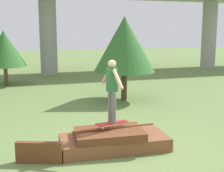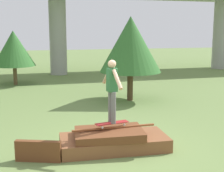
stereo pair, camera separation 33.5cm
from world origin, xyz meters
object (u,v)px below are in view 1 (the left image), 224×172
object	(u,v)px
skateboard	(112,123)
tree_behind_right	(124,44)
tree_behind_left	(4,49)
skater	(112,87)

from	to	relation	value
skateboard	tree_behind_right	xyz separation A→B (m)	(2.13, 5.01, 1.67)
tree_behind_left	tree_behind_right	world-z (taller)	tree_behind_right
skateboard	tree_behind_right	bearing A→B (deg)	66.95
skater	tree_behind_left	world-z (taller)	tree_behind_left
tree_behind_left	skateboard	bearing A→B (deg)	-75.68
skateboard	tree_behind_left	size ratio (longest dim) A/B	0.30
skateboard	tree_behind_left	world-z (taller)	tree_behind_left
skateboard	skater	distance (m)	0.89
skateboard	skater	bearing A→B (deg)	135.00
skateboard	tree_behind_left	bearing A→B (deg)	104.32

